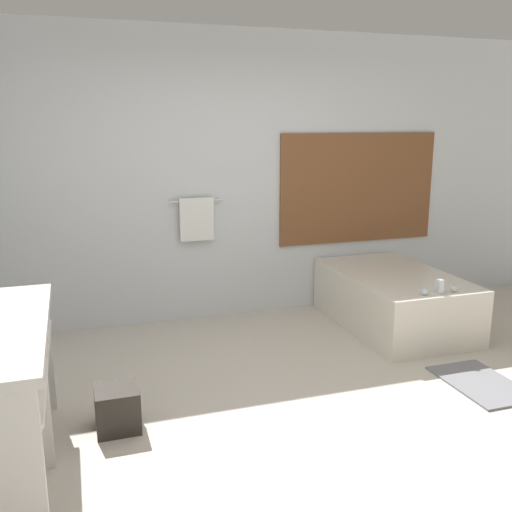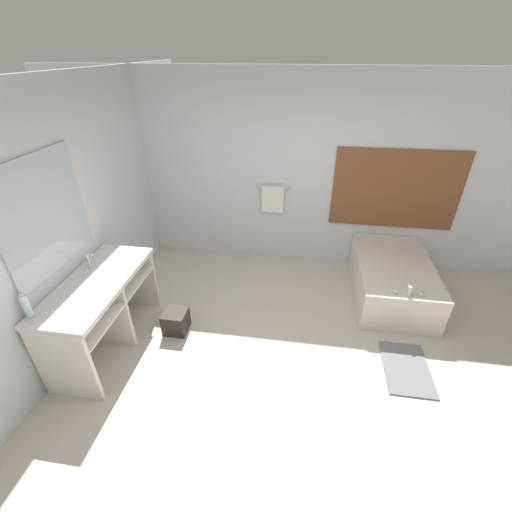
# 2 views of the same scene
# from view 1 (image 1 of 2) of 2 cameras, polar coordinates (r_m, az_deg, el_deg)

# --- Properties ---
(ground_plane) EXTENTS (16.00, 16.00, 0.00)m
(ground_plane) POSITION_cam_1_polar(r_m,az_deg,el_deg) (3.80, 6.29, -16.24)
(ground_plane) COLOR beige
(ground_plane) RESTS_ON ground
(wall_back_with_blinds) EXTENTS (7.40, 0.13, 2.70)m
(wall_back_with_blinds) POSITION_cam_1_polar(r_m,az_deg,el_deg) (5.45, -2.59, 7.77)
(wall_back_with_blinds) COLOR silver
(wall_back_with_blinds) RESTS_ON ground_plane
(bathtub) EXTENTS (0.93, 1.54, 0.63)m
(bathtub) POSITION_cam_1_polar(r_m,az_deg,el_deg) (5.47, 13.58, -4.00)
(bathtub) COLOR silver
(bathtub) RESTS_ON ground_plane
(waste_bin) EXTENTS (0.27, 0.27, 0.27)m
(waste_bin) POSITION_cam_1_polar(r_m,az_deg,el_deg) (3.76, -13.70, -14.61)
(waste_bin) COLOR #2D2823
(waste_bin) RESTS_ON ground_plane
(bath_mat) EXTENTS (0.46, 0.71, 0.02)m
(bath_mat) POSITION_cam_1_polar(r_m,az_deg,el_deg) (4.57, 21.58, -11.74)
(bath_mat) COLOR slate
(bath_mat) RESTS_ON ground_plane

